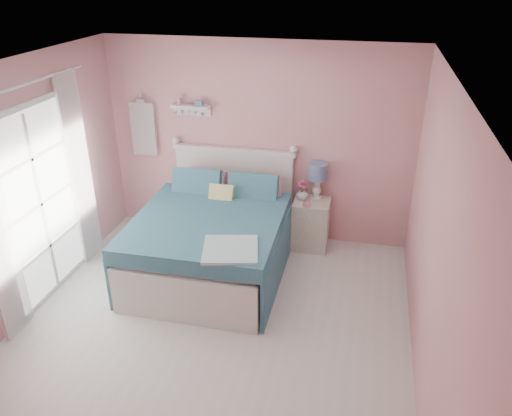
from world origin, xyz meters
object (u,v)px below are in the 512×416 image
at_px(teacup, 307,203).
at_px(bed, 213,240).
at_px(table_lamp, 318,174).
at_px(vase, 302,194).
at_px(nightstand, 311,224).

bearing_deg(teacup, bed, -147.11).
bearing_deg(teacup, table_lamp, 72.16).
bearing_deg(bed, teacup, 32.13).
height_order(table_lamp, vase, table_lamp).
bearing_deg(vase, teacup, -65.38).
distance_m(table_lamp, teacup, 0.41).
relative_size(nightstand, vase, 4.21).
bearing_deg(teacup, nightstand, 73.16).
distance_m(table_lamp, vase, 0.32).
distance_m(bed, table_lamp, 1.57).
height_order(vase, teacup, vase).
height_order(nightstand, teacup, teacup).
bearing_deg(nightstand, bed, -142.86).
relative_size(bed, vase, 13.55).
height_order(bed, teacup, bed).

